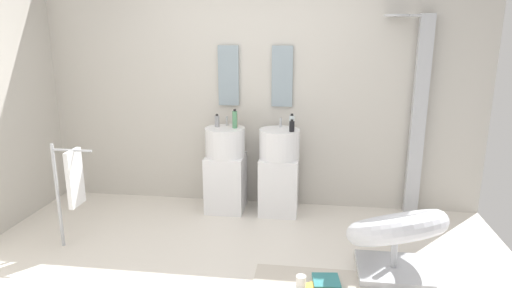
# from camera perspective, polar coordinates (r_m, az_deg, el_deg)

# --- Properties ---
(ground_plane) EXTENTS (4.80, 3.60, 0.04)m
(ground_plane) POSITION_cam_1_polar(r_m,az_deg,el_deg) (3.64, -3.68, -17.11)
(ground_plane) COLOR silver
(rear_partition) EXTENTS (4.80, 0.10, 2.60)m
(rear_partition) POSITION_cam_1_polar(r_m,az_deg,el_deg) (4.76, 0.01, 7.43)
(rear_partition) COLOR beige
(rear_partition) RESTS_ON ground_plane
(pedestal_sink_left) EXTENTS (0.42, 0.42, 1.01)m
(pedestal_sink_left) POSITION_cam_1_polar(r_m,az_deg,el_deg) (4.69, -3.98, -3.19)
(pedestal_sink_left) COLOR white
(pedestal_sink_left) RESTS_ON ground_plane
(pedestal_sink_right) EXTENTS (0.42, 0.42, 1.01)m
(pedestal_sink_right) POSITION_cam_1_polar(r_m,az_deg,el_deg) (4.61, 3.02, -3.49)
(pedestal_sink_right) COLOR white
(pedestal_sink_right) RESTS_ON ground_plane
(vanity_mirror_left) EXTENTS (0.22, 0.03, 0.63)m
(vanity_mirror_left) POSITION_cam_1_polar(r_m,az_deg,el_deg) (4.73, -3.59, 8.86)
(vanity_mirror_left) COLOR #8C9EA8
(vanity_mirror_right) EXTENTS (0.22, 0.03, 0.63)m
(vanity_mirror_right) POSITION_cam_1_polar(r_m,az_deg,el_deg) (4.65, 3.43, 8.77)
(vanity_mirror_right) COLOR #8C9EA8
(shower_column) EXTENTS (0.49, 0.24, 2.05)m
(shower_column) POSITION_cam_1_polar(r_m,az_deg,el_deg) (4.74, 20.25, 3.82)
(shower_column) COLOR #B7BABF
(shower_column) RESTS_ON ground_plane
(lounge_chair) EXTENTS (1.08, 1.08, 0.65)m
(lounge_chair) POSITION_cam_1_polar(r_m,az_deg,el_deg) (3.66, 17.72, -11.01)
(lounge_chair) COLOR #B7BABF
(lounge_chair) RESTS_ON ground_plane
(towel_rack) EXTENTS (0.37, 0.22, 0.95)m
(towel_rack) POSITION_cam_1_polar(r_m,az_deg,el_deg) (4.13, -22.81, -4.37)
(towel_rack) COLOR #B7BABF
(towel_rack) RESTS_ON ground_plane
(magazine_ochre) EXTENTS (0.26, 0.24, 0.02)m
(magazine_ochre) POSITION_cam_1_polar(r_m,az_deg,el_deg) (3.49, 7.98, -18.00)
(magazine_ochre) COLOR gold
(magazine_ochre) RESTS_ON area_rug
(magazine_teal) EXTENTS (0.22, 0.22, 0.03)m
(magazine_teal) POSITION_cam_1_polar(r_m,az_deg,el_deg) (3.56, 9.12, -17.22)
(magazine_teal) COLOR teal
(magazine_teal) RESTS_ON area_rug
(coffee_mug) EXTENTS (0.07, 0.07, 0.11)m
(coffee_mug) POSITION_cam_1_polar(r_m,az_deg,el_deg) (3.45, 5.86, -17.48)
(coffee_mug) COLOR white
(coffee_mug) RESTS_ON area_rug
(soap_bottle_amber) EXTENTS (0.05, 0.05, 0.15)m
(soap_bottle_amber) POSITION_cam_1_polar(r_m,az_deg,el_deg) (4.62, -2.72, 3.14)
(soap_bottle_amber) COLOR #C68C38
(soap_bottle_amber) RESTS_ON pedestal_sink_left
(soap_bottle_clear) EXTENTS (0.05, 0.05, 0.16)m
(soap_bottle_clear) POSITION_cam_1_polar(r_m,az_deg,el_deg) (4.53, 4.68, 2.90)
(soap_bottle_clear) COLOR silver
(soap_bottle_clear) RESTS_ON pedestal_sink_right
(soap_bottle_green) EXTENTS (0.05, 0.05, 0.20)m
(soap_bottle_green) POSITION_cam_1_polar(r_m,az_deg,el_deg) (4.54, -2.78, 3.22)
(soap_bottle_green) COLOR #59996B
(soap_bottle_green) RESTS_ON pedestal_sink_left
(soap_bottle_black) EXTENTS (0.05, 0.05, 0.12)m
(soap_bottle_black) POSITION_cam_1_polar(r_m,az_deg,el_deg) (4.40, 4.69, 2.33)
(soap_bottle_black) COLOR black
(soap_bottle_black) RESTS_ON pedestal_sink_right
(soap_bottle_grey) EXTENTS (0.05, 0.05, 0.14)m
(soap_bottle_grey) POSITION_cam_1_polar(r_m,az_deg,el_deg) (4.62, -5.09, 2.99)
(soap_bottle_grey) COLOR #99999E
(soap_bottle_grey) RESTS_ON pedestal_sink_left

